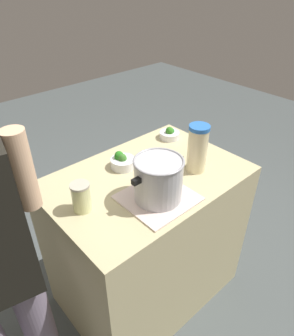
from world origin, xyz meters
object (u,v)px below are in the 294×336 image
at_px(cooking_pot, 158,179).
at_px(broccoli_bowl_center, 122,161).
at_px(lemonade_pitcher, 197,148).
at_px(broccoli_bowl_front, 170,134).
at_px(mason_jar, 81,197).

relative_size(cooking_pot, broccoli_bowl_center, 2.25).
distance_m(lemonade_pitcher, broccoli_bowl_front, 0.39).
distance_m(broccoli_bowl_front, broccoli_bowl_center, 0.43).
height_order(cooking_pot, lemonade_pitcher, lemonade_pitcher).
height_order(mason_jar, broccoli_bowl_center, mason_jar).
bearing_deg(broccoli_bowl_center, mason_jar, 23.22).
bearing_deg(broccoli_bowl_front, broccoli_bowl_center, 8.32).
bearing_deg(broccoli_bowl_center, broccoli_bowl_front, -171.68).
relative_size(broccoli_bowl_front, broccoli_bowl_center, 0.94).
bearing_deg(cooking_pot, mason_jar, -29.93).
distance_m(cooking_pot, mason_jar, 0.35).
distance_m(lemonade_pitcher, mason_jar, 0.64).
xyz_separation_m(lemonade_pitcher, broccoli_bowl_front, (-0.15, -0.34, -0.10)).
relative_size(mason_jar, broccoli_bowl_front, 1.12).
xyz_separation_m(cooking_pot, mason_jar, (0.30, -0.17, -0.04)).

